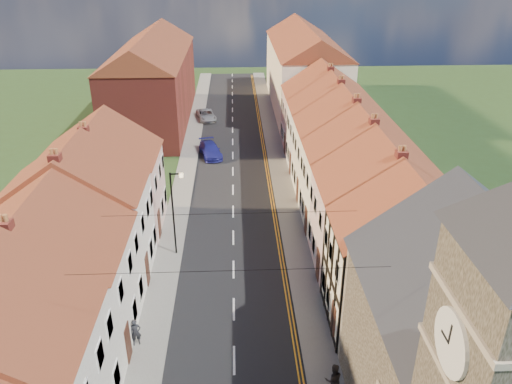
% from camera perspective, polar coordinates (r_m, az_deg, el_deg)
% --- Properties ---
extents(road, '(7.00, 90.00, 0.02)m').
position_cam_1_polar(road, '(43.37, -2.65, 0.25)').
color(road, black).
rests_on(road, ground).
extents(pavement_left, '(1.80, 90.00, 0.12)m').
position_cam_1_polar(pavement_left, '(43.60, -8.44, 0.20)').
color(pavement_left, gray).
rests_on(pavement_left, ground).
extents(pavement_right, '(1.80, 90.00, 0.12)m').
position_cam_1_polar(pavement_right, '(43.54, 3.15, 0.42)').
color(pavement_right, gray).
rests_on(pavement_right, ground).
extents(church, '(11.25, 14.25, 15.20)m').
position_cam_1_polar(church, '(20.10, 26.42, -17.47)').
color(church, '#343024').
rests_on(church, ground).
extents(cottage_r_tudor, '(8.30, 5.20, 9.00)m').
position_cam_1_polar(cottage_r_tudor, '(27.59, 17.02, -6.66)').
color(cottage_r_tudor, white).
rests_on(cottage_r_tudor, ground).
extents(cottage_r_white_near, '(8.30, 6.00, 9.00)m').
position_cam_1_polar(cottage_r_white_near, '(32.03, 14.13, -1.48)').
color(cottage_r_white_near, '#FFD6C9').
rests_on(cottage_r_white_near, ground).
extents(cottage_r_cream_mid, '(8.30, 5.20, 9.00)m').
position_cam_1_polar(cottage_r_cream_mid, '(36.72, 11.92, 2.41)').
color(cottage_r_cream_mid, white).
rests_on(cottage_r_cream_mid, ground).
extents(cottage_r_pink, '(8.30, 6.00, 9.00)m').
position_cam_1_polar(cottage_r_pink, '(41.58, 10.21, 5.38)').
color(cottage_r_pink, white).
rests_on(cottage_r_pink, ground).
extents(cottage_r_white_far, '(8.30, 5.20, 9.00)m').
position_cam_1_polar(cottage_r_white_far, '(46.56, 8.85, 7.74)').
color(cottage_r_white_far, silver).
rests_on(cottage_r_white_far, ground).
extents(cottage_r_cream_far, '(8.30, 6.00, 9.00)m').
position_cam_1_polar(cottage_r_cream_far, '(51.63, 7.74, 9.62)').
color(cottage_r_cream_far, '#FFD6C9').
rests_on(cottage_r_cream_far, ground).
extents(cottage_l_white, '(8.30, 6.90, 8.80)m').
position_cam_1_polar(cottage_l_white, '(27.25, -22.91, -8.40)').
color(cottage_l_white, silver).
rests_on(cottage_l_white, ground).
extents(cottage_l_brick_mid, '(8.30, 5.70, 9.10)m').
position_cam_1_polar(cottage_l_brick_mid, '(32.12, -19.59, -2.08)').
color(cottage_l_brick_mid, silver).
rests_on(cottage_l_brick_mid, ground).
extents(cottage_l_pink, '(8.30, 6.30, 8.80)m').
position_cam_1_polar(cottage_l_pink, '(37.20, -17.24, 1.90)').
color(cottage_l_pink, '#FFD6C9').
rests_on(cottage_l_pink, ground).
extents(block_right_far, '(8.30, 24.20, 10.50)m').
position_cam_1_polar(block_right_far, '(66.11, 5.53, 14.07)').
color(block_right_far, white).
rests_on(block_right_far, ground).
extents(block_left_far, '(8.30, 24.20, 10.50)m').
position_cam_1_polar(block_left_far, '(61.35, -11.75, 12.73)').
color(block_left_far, maroon).
rests_on(block_left_far, ground).
extents(lamppost, '(0.88, 0.15, 6.00)m').
position_cam_1_polar(lamppost, '(33.10, -9.34, -1.89)').
color(lamppost, black).
rests_on(lamppost, pavement_left).
extents(car_far, '(2.81, 4.76, 1.29)m').
position_cam_1_polar(car_far, '(50.55, -5.24, 4.80)').
color(car_far, navy).
rests_on(car_far, ground).
extents(car_distant, '(2.87, 4.65, 1.20)m').
position_cam_1_polar(car_distant, '(61.92, -5.71, 8.75)').
color(car_distant, '#A0A3A8').
rests_on(car_distant, ground).
extents(pedestrian_right, '(0.84, 0.65, 1.72)m').
position_cam_1_polar(pedestrian_right, '(24.80, 8.84, -20.43)').
color(pedestrian_right, black).
rests_on(pedestrian_right, pavement_right).
extents(pedestrian_left_b, '(0.65, 0.52, 1.55)m').
position_cam_1_polar(pedestrian_left_b, '(27.65, -13.59, -15.33)').
color(pedestrian_left_b, black).
rests_on(pedestrian_left_b, pavement_left).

